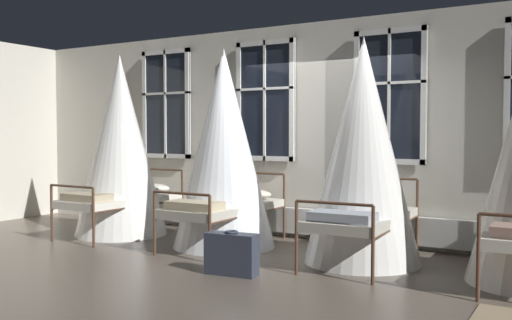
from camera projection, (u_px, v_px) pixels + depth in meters
name	position (u px, v px, depth m)	size (l,w,h in m)	color
ground	(285.00, 256.00, 6.92)	(20.34, 20.34, 0.00)	brown
back_wall_with_windows	(326.00, 131.00, 7.93)	(10.98, 0.10, 3.05)	beige
window_bank	(323.00, 161.00, 7.85)	(6.51, 0.10, 2.78)	black
cot_first	(121.00, 147.00, 8.35)	(1.35, 1.88, 2.65)	#4C3323
cot_second	(224.00, 151.00, 7.45)	(1.35, 1.86, 2.61)	#4C3323
cot_third	(363.00, 153.00, 6.52)	(1.35, 1.87, 2.60)	#4C3323
suitcase_dark	(232.00, 254.00, 5.97)	(0.58, 0.27, 0.47)	#2D3342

